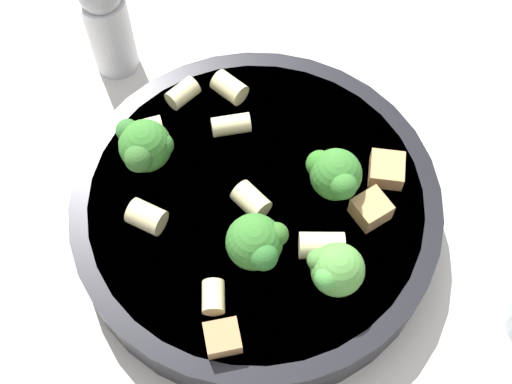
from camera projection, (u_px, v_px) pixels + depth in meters
The scene contains 18 objects.
ground_plane at pixel (256, 224), 0.52m from camera, with size 2.00×2.00×0.00m, color beige.
pasta_bowl at pixel (256, 210), 0.50m from camera, with size 0.25×0.25×0.04m.
broccoli_floret_0 at pixel (145, 146), 0.47m from camera, with size 0.04×0.04×0.04m.
broccoli_floret_1 at pixel (335, 175), 0.46m from camera, with size 0.04×0.04×0.04m.
broccoli_floret_2 at pixel (335, 270), 0.43m from camera, with size 0.04×0.03×0.04m.
broccoli_floret_3 at pixel (257, 243), 0.44m from camera, with size 0.04×0.04×0.04m.
rigatoni_0 at pixel (183, 93), 0.51m from camera, with size 0.01×0.01×0.02m, color beige.
rigatoni_1 at pixel (229, 88), 0.52m from camera, with size 0.02×0.02×0.02m, color beige.
rigatoni_2 at pixel (257, 203), 0.47m from camera, with size 0.02×0.02×0.02m, color beige.
rigatoni_3 at pixel (231, 125), 0.50m from camera, with size 0.01×0.01×0.03m, color beige.
rigatoni_4 at pixel (147, 217), 0.47m from camera, with size 0.02×0.02×0.02m, color beige.
rigatoni_5 at pixel (213, 297), 0.44m from camera, with size 0.01×0.01×0.02m, color beige.
rigatoni_6 at pixel (148, 128), 0.50m from camera, with size 0.01×0.01×0.02m, color beige.
rigatoni_7 at pixel (322, 246), 0.46m from camera, with size 0.02×0.02×0.03m, color beige.
chicken_chunk_0 at pixel (371, 209), 0.47m from camera, with size 0.02×0.02×0.02m, color tan.
chicken_chunk_1 at pixel (387, 170), 0.48m from camera, with size 0.02×0.02×0.01m, color tan.
chicken_chunk_2 at pixel (223, 338), 0.43m from camera, with size 0.02×0.02×0.01m, color #A87A4C.
pepper_shaker at pixel (107, 22), 0.54m from camera, with size 0.03×0.03×0.10m.
Camera 1 is at (-0.11, 0.19, 0.46)m, focal length 50.00 mm.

